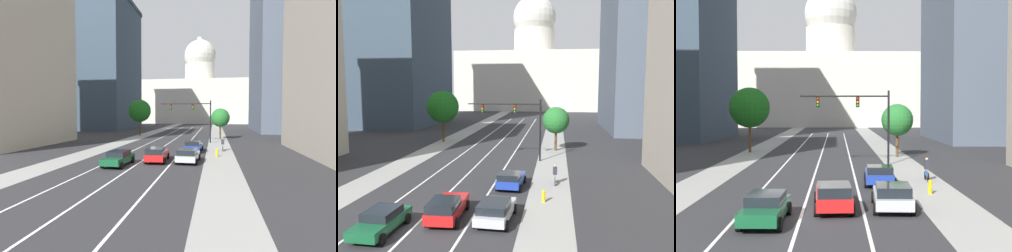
{
  "view_description": "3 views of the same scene",
  "coord_description": "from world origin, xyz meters",
  "views": [
    {
      "loc": [
        7.32,
        -25.9,
        4.95
      ],
      "look_at": [
        -1.65,
        26.99,
        2.34
      ],
      "focal_mm": 29.74,
      "sensor_mm": 36.0,
      "label": 1
    },
    {
      "loc": [
        8.43,
        -19.96,
        8.51
      ],
      "look_at": [
        1.68,
        26.88,
        3.09
      ],
      "focal_mm": 38.24,
      "sensor_mm": 36.0,
      "label": 2
    },
    {
      "loc": [
        1.77,
        -22.4,
        5.43
      ],
      "look_at": [
        2.54,
        26.64,
        3.33
      ],
      "focal_mm": 48.68,
      "sensor_mm": 36.0,
      "label": 3
    }
  ],
  "objects": [
    {
      "name": "ground_plane",
      "position": [
        0.0,
        40.0,
        0.0
      ],
      "size": [
        400.0,
        400.0,
        0.0
      ],
      "primitive_type": "plane",
      "color": "#2B2B2D"
    },
    {
      "name": "sidewalk_left",
      "position": [
        -7.92,
        35.0,
        0.01
      ],
      "size": [
        3.3,
        130.0,
        0.01
      ],
      "primitive_type": "cube",
      "color": "gray",
      "rests_on": "ground"
    },
    {
      "name": "sidewalk_right",
      "position": [
        7.92,
        35.0,
        0.01
      ],
      "size": [
        3.3,
        130.0,
        0.01
      ],
      "primitive_type": "cube",
      "color": "gray",
      "rests_on": "ground"
    },
    {
      "name": "lane_stripe_left",
      "position": [
        -3.14,
        25.0,
        0.01
      ],
      "size": [
        0.16,
        90.0,
        0.01
      ],
      "primitive_type": "cube",
      "color": "white",
      "rests_on": "ground"
    },
    {
      "name": "lane_stripe_center",
      "position": [
        0.0,
        25.0,
        0.01
      ],
      "size": [
        0.16,
        90.0,
        0.01
      ],
      "primitive_type": "cube",
      "color": "white",
      "rests_on": "ground"
    },
    {
      "name": "lane_stripe_right",
      "position": [
        3.14,
        25.0,
        0.01
      ],
      "size": [
        0.16,
        90.0,
        0.01
      ],
      "primitive_type": "cube",
      "color": "white",
      "rests_on": "ground"
    },
    {
      "name": "office_tower_far_left",
      "position": [
        -25.54,
        54.16,
        19.16
      ],
      "size": [
        16.58,
        25.33,
        38.24
      ],
      "color": "#334251",
      "rests_on": "ground"
    },
    {
      "name": "capitol_building",
      "position": [
        0.0,
        108.6,
        12.87
      ],
      "size": [
        50.96,
        27.12,
        40.6
      ],
      "color": "beige",
      "rests_on": "ground"
    },
    {
      "name": "car_silver",
      "position": [
        4.7,
        1.33,
        0.74
      ],
      "size": [
        2.29,
        4.43,
        1.39
      ],
      "rotation": [
        0.0,
        0.0,
        1.52
      ],
      "color": "#B2B5BA",
      "rests_on": "ground"
    },
    {
      "name": "car_blue",
      "position": [
        4.69,
        8.81,
        0.75
      ],
      "size": [
        2.23,
        4.16,
        1.44
      ],
      "rotation": [
        0.0,
        0.0,
        1.52
      ],
      "color": "#1E389E",
      "rests_on": "ground"
    },
    {
      "name": "car_green",
      "position": [
        -1.57,
        -1.23,
        0.72
      ],
      "size": [
        2.09,
        4.59,
        1.36
      ],
      "rotation": [
        0.0,
        0.0,
        1.54
      ],
      "color": "#14512D",
      "rests_on": "ground"
    },
    {
      "name": "car_red",
      "position": [
        1.58,
        1.23,
        0.79
      ],
      "size": [
        2.21,
        4.82,
        1.5
      ],
      "rotation": [
        0.0,
        0.0,
        1.62
      ],
      "color": "red",
      "rests_on": "ground"
    },
    {
      "name": "traffic_signal_mast",
      "position": [
        3.99,
        19.79,
        4.97
      ],
      "size": [
        8.3,
        0.39,
        6.92
      ],
      "color": "black",
      "rests_on": "ground"
    },
    {
      "name": "fire_hydrant",
      "position": [
        7.55,
        5.48,
        0.46
      ],
      "size": [
        0.26,
        0.35,
        0.91
      ],
      "color": "yellow",
      "rests_on": "ground"
    },
    {
      "name": "cyclist",
      "position": [
        8.32,
        10.43,
        0.85
      ],
      "size": [
        0.36,
        1.7,
        1.72
      ],
      "rotation": [
        0.0,
        0.0,
        1.57
      ],
      "color": "black",
      "rests_on": "ground"
    },
    {
      "name": "street_tree_far_right",
      "position": [
        8.28,
        26.5,
        3.97
      ],
      "size": [
        3.45,
        3.45,
        5.72
      ],
      "color": "#51381E",
      "rests_on": "ground"
    },
    {
      "name": "street_tree_near_left",
      "position": [
        -8.55,
        31.56,
        5.3
      ],
      "size": [
        4.78,
        4.78,
        7.7
      ],
      "color": "#51381E",
      "rests_on": "ground"
    }
  ]
}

